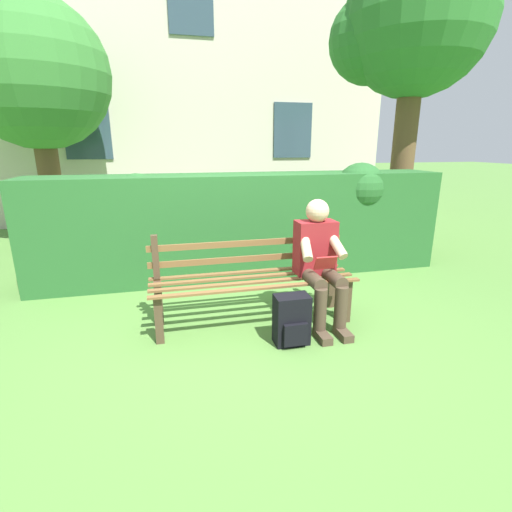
{
  "coord_description": "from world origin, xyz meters",
  "views": [
    {
      "loc": [
        0.78,
        3.29,
        1.68
      ],
      "look_at": [
        0.0,
        0.1,
        0.71
      ],
      "focal_mm": 26.63,
      "sensor_mm": 36.0,
      "label": 1
    }
  ],
  "objects": [
    {
      "name": "backpack",
      "position": [
        -0.23,
        0.46,
        0.22
      ],
      "size": [
        0.3,
        0.26,
        0.44
      ],
      "color": "black",
      "rests_on": "ground"
    },
    {
      "name": "building_facade",
      "position": [
        -0.0,
        -6.78,
        3.54
      ],
      "size": [
        8.77,
        2.82,
        7.08
      ],
      "color": "beige",
      "rests_on": "ground"
    },
    {
      "name": "ground",
      "position": [
        0.0,
        0.0,
        0.0
      ],
      "size": [
        60.0,
        60.0,
        0.0
      ],
      "primitive_type": "plane",
      "color": "#517F38"
    },
    {
      "name": "tree_far",
      "position": [
        2.78,
        -4.14,
        2.71
      ],
      "size": [
        2.5,
        2.38,
        3.97
      ],
      "color": "brown",
      "rests_on": "ground"
    },
    {
      "name": "park_bench",
      "position": [
        0.0,
        -0.07,
        0.44
      ],
      "size": [
        1.93,
        0.52,
        0.88
      ],
      "color": "#4C3828",
      "rests_on": "ground"
    },
    {
      "name": "tree",
      "position": [
        -2.95,
        -2.38,
        3.34
      ],
      "size": [
        2.29,
        2.18,
        4.53
      ],
      "color": "brown",
      "rests_on": "ground"
    },
    {
      "name": "hedge_backdrop",
      "position": [
        -0.26,
        -1.49,
        0.7
      ],
      "size": [
        5.26,
        0.8,
        1.45
      ],
      "color": "#265B28",
      "rests_on": "ground"
    },
    {
      "name": "person_seated",
      "position": [
        -0.62,
        0.1,
        0.63
      ],
      "size": [
        0.44,
        0.73,
        1.19
      ],
      "color": "maroon",
      "rests_on": "ground"
    }
  ]
}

